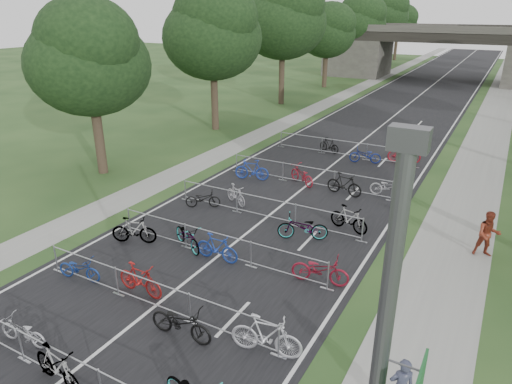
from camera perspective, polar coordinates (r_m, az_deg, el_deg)
road at (r=53.56m, az=19.43°, el=11.02°), size 11.00×140.00×0.01m
sidewalk_right at (r=52.81m, az=28.03°, el=9.57°), size 3.00×140.00×0.01m
sidewalk_left at (r=55.32m, az=11.67°, el=12.12°), size 2.00×140.00×0.01m
lane_markings at (r=53.56m, az=19.43°, el=11.02°), size 0.12×140.00×0.00m
overpass_bridge at (r=67.84m, az=22.33°, el=15.77°), size 31.00×8.00×7.05m
tree_left_0 at (r=27.29m, az=-20.16°, el=15.19°), size 6.72×6.72×10.25m
tree_left_1 at (r=36.27m, az=-5.40°, el=19.06°), size 7.56×7.56×11.53m
tree_left_2 at (r=46.64m, az=3.45°, el=20.77°), size 8.40×8.40×12.81m
tree_left_3 at (r=57.72m, az=8.95°, el=19.19°), size 6.72×6.72×10.25m
tree_left_4 at (r=69.04m, az=12.76°, el=20.05°), size 7.56×7.56×11.53m
tree_left_5 at (r=80.56m, az=15.52°, el=20.61°), size 8.40×8.40×12.81m
tree_left_6 at (r=92.25m, az=17.42°, el=19.50°), size 6.72×6.72×10.25m
barrier_row_1 at (r=13.67m, az=-23.46°, el=-19.19°), size 9.70×0.08×1.10m
barrier_row_2 at (r=15.49m, az=-12.91°, el=-12.34°), size 9.70×0.08×1.10m
barrier_row_3 at (r=18.01m, az=-4.90°, el=-6.57°), size 9.70×0.08×1.10m
barrier_row_4 at (r=21.08m, az=1.15°, el=-2.04°), size 9.70×0.08×1.10m
barrier_row_5 at (r=25.29m, az=6.50°, el=2.02°), size 9.70×0.08×1.10m
barrier_row_6 at (r=30.65m, az=10.93°, el=5.36°), size 9.70×0.08×1.10m
bike_5 at (r=15.38m, az=-27.17°, el=-15.28°), size 1.74×0.80×0.88m
bike_6 at (r=13.53m, az=-23.61°, el=-19.46°), size 2.00×0.77×1.17m
bike_8 at (r=17.76m, az=-21.22°, el=-8.92°), size 1.81×0.91×0.91m
bike_9 at (r=16.25m, az=-14.30°, el=-10.56°), size 1.94×0.60×1.15m
bike_10 at (r=14.13m, az=-9.36°, el=-15.79°), size 2.13×0.83×1.10m
bike_11 at (r=13.38m, az=1.30°, el=-17.52°), size 2.18×0.97×1.26m
bike_12 at (r=19.63m, az=-15.02°, el=-4.67°), size 1.97×1.25×1.15m
bike_13 at (r=18.77m, az=-8.55°, el=-5.52°), size 2.15×1.56×1.07m
bike_14 at (r=17.77m, az=-4.90°, el=-6.95°), size 1.86×0.56×1.11m
bike_15 at (r=16.51m, az=8.03°, el=-9.60°), size 2.17×1.08×1.09m
bike_16 at (r=22.48m, az=-6.65°, el=-0.86°), size 1.78×1.37×0.90m
bike_17 at (r=22.71m, az=-2.52°, el=-0.34°), size 1.70×1.18×1.00m
bike_18 at (r=19.34m, az=5.86°, el=-4.44°), size 2.25×1.53×1.12m
bike_19 at (r=20.39m, az=11.53°, el=-3.31°), size 1.97×1.02×1.14m
bike_20 at (r=25.91m, az=-0.52°, el=2.79°), size 2.06×1.04×1.19m
bike_21 at (r=25.39m, az=5.73°, el=2.11°), size 2.10×1.65×1.07m
bike_22 at (r=24.20m, az=10.98°, el=0.94°), size 2.03×0.82×1.19m
bike_23 at (r=24.62m, az=16.24°, el=0.57°), size 1.95×0.83×1.00m
bike_25 at (r=31.42m, az=9.14°, el=5.81°), size 1.72×1.04×1.00m
bike_26 at (r=29.60m, az=13.50°, el=4.48°), size 2.06×1.21×1.02m
bike_27 at (r=30.27m, az=18.05°, el=4.57°), size 2.10×1.00×1.22m
pedestrian_b at (r=20.02m, az=27.02°, el=-4.75°), size 1.09×0.96×1.88m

